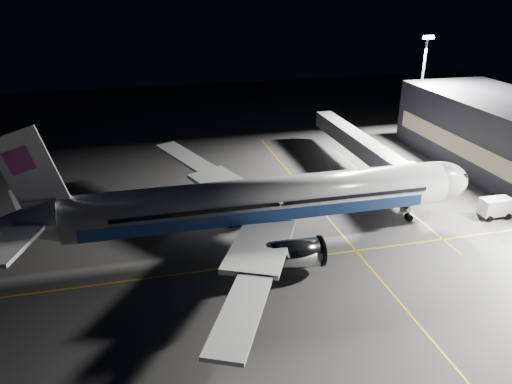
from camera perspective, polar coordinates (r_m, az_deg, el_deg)
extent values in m
plane|color=#4C4C4F|center=(64.32, 0.95, -5.21)|extent=(200.00, 200.00, 0.00)
cube|color=gold|center=(67.30, 9.23, -4.15)|extent=(0.25, 80.00, 0.01)
cube|color=gold|center=(59.33, 2.44, -7.91)|extent=(70.00, 0.25, 0.01)
cube|color=gold|center=(80.34, 14.42, 0.11)|extent=(0.25, 40.00, 0.01)
cylinder|color=silver|center=(61.95, 0.98, -0.91)|extent=(48.00, 5.60, 5.60)
ellipsoid|color=silver|center=(71.52, 19.91, 1.06)|extent=(8.96, 5.60, 5.60)
cube|color=black|center=(72.44, 21.54, 1.95)|extent=(2.20, 3.40, 0.90)
cone|color=silver|center=(61.66, -25.60, -3.21)|extent=(9.00, 5.49, 5.49)
cube|color=#214697|center=(64.55, -0.51, -0.73)|extent=(42.24, 0.25, 1.50)
cube|color=#214697|center=(59.68, 0.73, -2.86)|extent=(42.24, 0.25, 1.50)
cube|color=silver|center=(69.22, -2.73, 0.34)|extent=(11.36, 15.23, 1.53)
cube|color=silver|center=(55.21, 0.59, -6.02)|extent=(11.36, 15.23, 1.53)
cube|color=silver|center=(79.79, -8.06, 4.00)|extent=(8.57, 13.22, 1.31)
cube|color=silver|center=(43.59, -1.73, -13.69)|extent=(8.57, 13.22, 1.31)
cube|color=silver|center=(66.08, -24.47, -0.96)|extent=(6.20, 9.67, 0.45)
cube|color=silver|center=(56.86, -26.04, -5.19)|extent=(6.20, 9.67, 0.45)
cube|color=white|center=(58.98, -24.42, 2.12)|extent=(7.53, 0.40, 10.28)
cube|color=#C142A0|center=(58.70, -25.41, 3.31)|extent=(3.22, 0.55, 3.22)
cylinder|color=#B7B7BF|center=(71.30, 0.05, 0.08)|extent=(5.60, 3.40, 3.40)
cylinder|color=#B7B7BF|center=(55.89, 4.54, -7.07)|extent=(5.60, 3.40, 3.40)
cylinder|color=#9999A0|center=(71.28, 17.11, -2.19)|extent=(0.26, 0.26, 2.50)
cylinder|color=black|center=(71.62, 17.03, -2.77)|extent=(0.90, 0.70, 0.90)
cylinder|color=#9999A0|center=(66.86, -2.48, -2.84)|extent=(0.26, 0.26, 2.50)
cylinder|color=#9999A0|center=(59.44, -0.79, -6.42)|extent=(0.26, 0.26, 2.50)
cylinder|color=black|center=(67.17, -2.47, -3.38)|extent=(1.10, 1.60, 1.10)
cylinder|color=black|center=(59.79, -0.79, -7.01)|extent=(1.10, 1.60, 1.10)
cube|color=black|center=(94.79, 26.67, 5.76)|extent=(18.00, 40.00, 12.00)
cube|color=brown|center=(89.55, 22.09, 4.95)|extent=(0.15, 36.00, 3.00)
cube|color=#B2B2B7|center=(87.11, 11.70, 5.44)|extent=(3.00, 33.90, 2.80)
cube|color=#B2B2B7|center=(74.00, 16.82, 1.64)|extent=(3.60, 3.20, 3.40)
cylinder|color=#9999A0|center=(75.14, 16.55, -0.52)|extent=(0.70, 0.70, 3.10)
cylinder|color=black|center=(74.92, 16.78, -1.63)|extent=(0.70, 0.30, 0.70)
cylinder|color=black|center=(76.32, 16.12, -1.07)|extent=(0.70, 0.30, 0.70)
cylinder|color=#59595E|center=(104.40, 18.29, 10.81)|extent=(0.44, 0.44, 20.00)
cube|color=#59595E|center=(102.83, 19.03, 16.39)|extent=(2.40, 0.50, 0.80)
cube|color=white|center=(102.53, 19.14, 16.36)|extent=(2.20, 0.15, 0.60)
cube|color=silver|center=(76.37, 25.70, -1.49)|extent=(4.25, 2.14, 2.33)
cube|color=silver|center=(78.22, 27.06, -1.70)|extent=(1.70, 2.02, 1.27)
cube|color=black|center=(78.02, 27.13, -1.34)|extent=(1.28, 1.81, 0.53)
cylinder|color=black|center=(78.52, 25.89, -1.84)|extent=(0.85, 0.27, 0.85)
cylinder|color=black|center=(77.03, 26.90, -2.52)|extent=(0.85, 0.27, 0.85)
cylinder|color=black|center=(76.71, 24.17, -2.10)|extent=(0.85, 0.27, 0.85)
cylinder|color=black|center=(75.18, 25.17, -2.80)|extent=(0.85, 0.27, 0.85)
cube|color=black|center=(73.43, -6.42, -0.96)|extent=(2.30, 1.60, 0.98)
cube|color=black|center=(73.17, -6.44, -0.52)|extent=(1.00, 1.00, 0.54)
sphere|color=#FFF2CC|center=(72.80, -6.77, -1.20)|extent=(0.23, 0.23, 0.23)
sphere|color=#FFF2CC|center=(72.79, -6.06, -1.17)|extent=(0.23, 0.23, 0.23)
cylinder|color=black|center=(74.28, -5.80, -0.97)|extent=(0.56, 0.26, 0.54)
cylinder|color=black|center=(72.90, -5.77, -1.47)|extent=(0.56, 0.26, 0.54)
cylinder|color=black|center=(74.29, -7.04, -1.03)|extent=(0.56, 0.26, 0.54)
cylinder|color=black|center=(72.91, -7.03, -1.52)|extent=(0.56, 0.26, 0.54)
cone|color=#FC5E0A|center=(75.24, 2.93, -0.50)|extent=(0.43, 0.43, 0.65)
cone|color=#FC5E0A|center=(76.19, 2.97, -0.18)|extent=(0.44, 0.44, 0.66)
cone|color=#FC5E0A|center=(75.80, -4.55, -0.40)|extent=(0.36, 0.36, 0.54)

